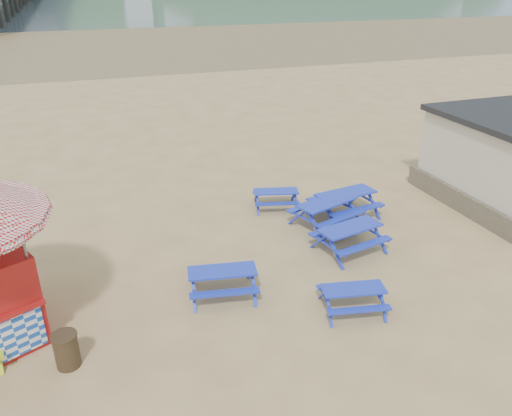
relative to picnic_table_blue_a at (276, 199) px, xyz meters
name	(u,v)px	position (x,y,z in m)	size (l,w,h in m)	color
ground	(287,257)	(-0.97, -3.29, -0.33)	(400.00, 400.00, 0.00)	tan
wet_sand	(112,41)	(-0.97, 51.71, -0.32)	(400.00, 400.00, 0.00)	olive
sea	(79,0)	(-0.97, 166.71, -0.32)	(400.00, 400.00, 0.00)	#465864
picnic_table_blue_a	(276,199)	(0.00, 0.00, 0.00)	(1.82, 1.61, 0.65)	#1A3DB1
picnic_table_blue_b	(345,204)	(1.96, -1.41, 0.11)	(2.27, 1.93, 0.87)	#1A3DB1
picnic_table_blue_c	(326,213)	(1.05, -1.80, 0.11)	(2.47, 2.21, 0.86)	#1A3DB1
picnic_table_blue_d	(223,282)	(-3.25, -4.43, 0.04)	(1.96, 1.70, 0.73)	#1A3DB1
picnic_table_blue_e	(352,299)	(-0.45, -6.15, 0.00)	(1.76, 1.53, 0.64)	#1A3DB1
litter_bin	(66,350)	(-7.04, -5.81, 0.08)	(0.54, 0.54, 0.80)	#3D301C
headland_town	(272,13)	(89.03, 226.39, -10.23)	(264.00, 144.00, 108.00)	#2D4C1E
picnic_table_blue_g	(350,239)	(0.93, -3.56, 0.08)	(2.19, 1.89, 0.81)	#1A3DB1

